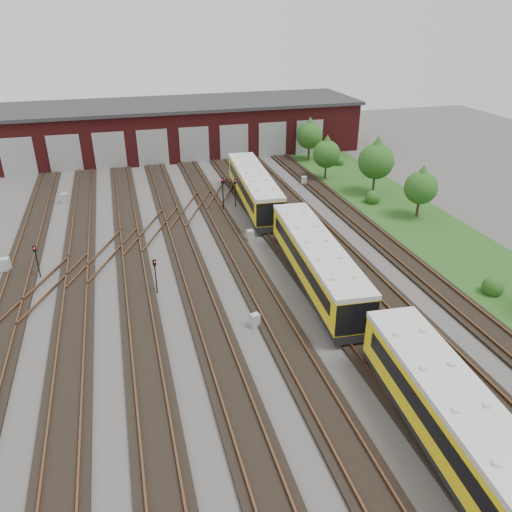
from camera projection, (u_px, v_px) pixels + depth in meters
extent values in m
plane|color=#454340|center=(237.00, 310.00, 31.92)|extent=(120.00, 120.00, 0.00)
cube|color=brown|center=(12.00, 340.00, 28.59)|extent=(0.10, 70.00, 0.15)
cube|color=black|center=(73.00, 334.00, 29.46)|extent=(2.40, 70.00, 0.18)
cube|color=brown|center=(59.00, 333.00, 29.21)|extent=(0.10, 70.00, 0.15)
cube|color=brown|center=(85.00, 329.00, 29.56)|extent=(0.10, 70.00, 0.15)
cube|color=black|center=(141.00, 323.00, 30.43)|extent=(2.40, 70.00, 0.18)
cube|color=brown|center=(129.00, 323.00, 30.18)|extent=(0.10, 70.00, 0.15)
cube|color=brown|center=(153.00, 319.00, 30.53)|extent=(0.10, 70.00, 0.15)
cube|color=black|center=(206.00, 313.00, 31.40)|extent=(2.40, 70.00, 0.18)
cube|color=brown|center=(195.00, 313.00, 31.15)|extent=(0.10, 70.00, 0.15)
cube|color=brown|center=(217.00, 310.00, 31.50)|extent=(0.10, 70.00, 0.15)
cube|color=black|center=(267.00, 304.00, 32.36)|extent=(2.40, 70.00, 0.18)
cube|color=brown|center=(256.00, 304.00, 32.12)|extent=(0.10, 70.00, 0.15)
cube|color=brown|center=(277.00, 301.00, 32.46)|extent=(0.10, 70.00, 0.15)
cube|color=black|center=(324.00, 296.00, 33.33)|extent=(2.40, 70.00, 0.18)
cube|color=brown|center=(314.00, 295.00, 33.08)|extent=(0.10, 70.00, 0.15)
cube|color=brown|center=(334.00, 292.00, 33.43)|extent=(0.10, 70.00, 0.15)
cube|color=black|center=(378.00, 287.00, 34.30)|extent=(2.40, 70.00, 0.18)
cube|color=brown|center=(369.00, 287.00, 34.05)|extent=(0.10, 70.00, 0.15)
cube|color=brown|center=(388.00, 284.00, 34.40)|extent=(0.10, 70.00, 0.15)
cube|color=black|center=(429.00, 280.00, 35.27)|extent=(2.40, 70.00, 0.18)
cube|color=brown|center=(420.00, 279.00, 35.02)|extent=(0.10, 70.00, 0.15)
cube|color=brown|center=(438.00, 276.00, 35.37)|extent=(0.10, 70.00, 0.15)
cube|color=brown|center=(105.00, 255.00, 38.47)|extent=(5.40, 9.62, 0.15)
cube|color=brown|center=(153.00, 229.00, 42.88)|extent=(5.40, 9.62, 0.15)
cube|color=brown|center=(192.00, 208.00, 47.29)|extent=(5.40, 9.62, 0.15)
cube|color=brown|center=(45.00, 287.00, 34.06)|extent=(5.40, 9.62, 0.15)
cube|color=brown|center=(224.00, 191.00, 51.70)|extent=(5.40, 9.62, 0.15)
cube|color=#4F1314|center=(164.00, 130.00, 64.98)|extent=(50.00, 12.00, 6.00)
cube|color=#2C2C2F|center=(162.00, 105.00, 63.57)|extent=(51.00, 12.50, 0.40)
cube|color=#949699|center=(18.00, 157.00, 56.05)|extent=(3.60, 0.12, 4.40)
cube|color=#949699|center=(65.00, 154.00, 57.26)|extent=(3.60, 0.12, 4.40)
cube|color=#949699|center=(110.00, 151.00, 58.47)|extent=(3.60, 0.12, 4.40)
cube|color=#949699|center=(153.00, 148.00, 59.68)|extent=(3.60, 0.12, 4.40)
cube|color=#949699|center=(194.00, 145.00, 60.89)|extent=(3.60, 0.12, 4.40)
cube|color=#949699|center=(234.00, 143.00, 62.10)|extent=(3.60, 0.12, 4.40)
cube|color=#949699|center=(272.00, 140.00, 63.31)|extent=(3.60, 0.12, 4.40)
cube|color=#949699|center=(309.00, 137.00, 64.52)|extent=(3.60, 0.12, 4.40)
cube|color=#23501A|center=(414.00, 221.00, 45.11)|extent=(8.00, 55.00, 0.05)
cube|color=black|center=(459.00, 458.00, 20.70)|extent=(3.33, 14.75, 0.59)
cube|color=yellow|center=(465.00, 434.00, 20.08)|extent=(3.62, 14.78, 2.15)
cube|color=silver|center=(471.00, 411.00, 19.54)|extent=(3.71, 14.78, 0.29)
cube|color=black|center=(437.00, 435.00, 19.75)|extent=(1.02, 12.84, 0.83)
cube|color=black|center=(495.00, 425.00, 20.20)|extent=(1.02, 12.84, 0.83)
cube|color=black|center=(315.00, 278.00, 34.46)|extent=(3.33, 14.75, 0.59)
cube|color=yellow|center=(317.00, 260.00, 33.85)|extent=(3.62, 14.78, 2.15)
cube|color=silver|center=(318.00, 244.00, 33.30)|extent=(3.71, 14.78, 0.29)
cube|color=black|center=(298.00, 258.00, 33.51)|extent=(1.02, 12.84, 0.83)
cube|color=black|center=(335.00, 255.00, 33.97)|extent=(1.02, 12.84, 0.83)
cube|color=black|center=(254.00, 200.00, 48.22)|extent=(3.33, 14.75, 0.59)
cube|color=yellow|center=(254.00, 187.00, 47.61)|extent=(3.62, 14.78, 2.15)
cube|color=silver|center=(254.00, 174.00, 47.06)|extent=(3.71, 14.78, 0.29)
cube|color=black|center=(240.00, 185.00, 47.27)|extent=(1.02, 12.84, 0.83)
cube|color=black|center=(267.00, 183.00, 47.73)|extent=(1.02, 12.84, 0.83)
cylinder|color=black|center=(38.00, 265.00, 35.33)|extent=(0.09, 0.09, 2.04)
cube|color=black|center=(34.00, 249.00, 34.77)|extent=(0.24, 0.16, 0.45)
sphere|color=#FC0E1D|center=(34.00, 248.00, 34.66)|extent=(0.11, 0.11, 0.11)
cylinder|color=black|center=(156.00, 279.00, 33.39)|extent=(0.09, 0.09, 2.08)
cube|color=black|center=(154.00, 263.00, 32.82)|extent=(0.25, 0.20, 0.43)
sphere|color=#FC0E1D|center=(154.00, 262.00, 32.71)|extent=(0.10, 0.10, 0.10)
cylinder|color=black|center=(223.00, 198.00, 46.62)|extent=(0.11, 0.11, 2.76)
cube|color=black|center=(223.00, 181.00, 45.87)|extent=(0.32, 0.26, 0.56)
sphere|color=#FC0E1D|center=(223.00, 180.00, 45.73)|extent=(0.14, 0.14, 0.14)
cylinder|color=black|center=(235.00, 196.00, 47.77)|extent=(0.09, 0.09, 2.33)
cube|color=black|center=(235.00, 182.00, 47.14)|extent=(0.25, 0.17, 0.47)
sphere|color=#FC0E1D|center=(235.00, 181.00, 47.02)|extent=(0.11, 0.11, 0.11)
cube|color=#A7A9AC|center=(5.00, 265.00, 36.23)|extent=(0.70, 0.59, 1.11)
cube|color=#A7A9AC|center=(64.00, 198.00, 49.06)|extent=(0.69, 0.63, 0.96)
cube|color=#A7A9AC|center=(255.00, 320.00, 30.11)|extent=(0.61, 0.55, 0.86)
cube|color=#A7A9AC|center=(250.00, 235.00, 41.20)|extent=(0.64, 0.57, 0.91)
cube|color=#A7A9AC|center=(304.00, 180.00, 54.18)|extent=(0.62, 0.55, 0.90)
cylinder|color=#332817|center=(325.00, 172.00, 55.78)|extent=(0.21, 0.21, 1.54)
sphere|color=#204A15|center=(327.00, 154.00, 54.86)|extent=(3.00, 3.00, 3.00)
cone|color=#204A15|center=(327.00, 145.00, 54.38)|extent=(2.57, 2.57, 2.14)
cylinder|color=#332817|center=(309.00, 153.00, 62.71)|extent=(0.28, 0.28, 1.66)
sphere|color=#204A15|center=(310.00, 136.00, 61.72)|extent=(3.24, 3.24, 3.24)
cone|color=#204A15|center=(310.00, 126.00, 61.20)|extent=(2.77, 2.77, 2.31)
cylinder|color=#332817|center=(374.00, 185.00, 51.42)|extent=(0.23, 0.23, 1.85)
sphere|color=#204A15|center=(376.00, 161.00, 50.31)|extent=(3.61, 3.61, 3.61)
cone|color=#204A15|center=(378.00, 149.00, 49.73)|extent=(3.09, 3.09, 2.58)
cylinder|color=#332817|center=(418.00, 209.00, 45.71)|extent=(0.25, 0.25, 1.53)
sphere|color=#204A15|center=(421.00, 188.00, 44.79)|extent=(2.98, 2.98, 2.98)
cone|color=#204A15|center=(423.00, 176.00, 44.32)|extent=(2.55, 2.55, 2.13)
sphere|color=#204A15|center=(494.00, 284.00, 33.45)|extent=(1.43, 1.43, 1.43)
sphere|color=#204A15|center=(373.00, 196.00, 48.94)|extent=(1.50, 1.50, 1.50)
sphere|color=#204A15|center=(339.00, 160.00, 60.73)|extent=(1.28, 1.28, 1.28)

